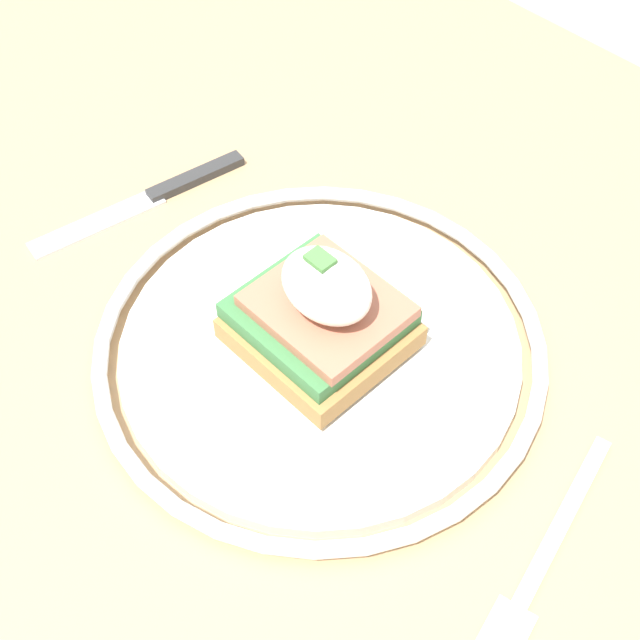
% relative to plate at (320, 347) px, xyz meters
% --- Properties ---
extents(dining_table, '(1.10, 0.84, 0.76)m').
position_rel_plate_xyz_m(dining_table, '(0.04, 0.01, -0.12)').
color(dining_table, tan).
rests_on(dining_table, ground_plane).
extents(plate, '(0.29, 0.29, 0.02)m').
position_rel_plate_xyz_m(plate, '(0.00, 0.00, 0.00)').
color(plate, silver).
rests_on(plate, dining_table).
extents(sandwich, '(0.10, 0.09, 0.08)m').
position_rel_plate_xyz_m(sandwich, '(-0.00, -0.00, 0.03)').
color(sandwich, '#9E703D').
rests_on(sandwich, plate).
extents(fork, '(0.05, 0.15, 0.00)m').
position_rel_plate_xyz_m(fork, '(-0.18, 0.01, -0.01)').
color(fork, silver).
rests_on(fork, dining_table).
extents(knife, '(0.04, 0.17, 0.01)m').
position_rel_plate_xyz_m(knife, '(0.19, -0.01, -0.01)').
color(knife, '#2D2D2D').
rests_on(knife, dining_table).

